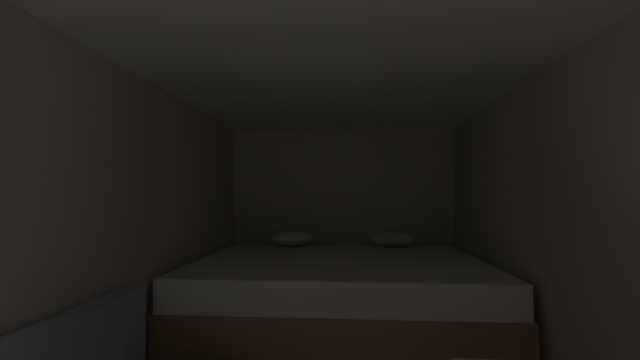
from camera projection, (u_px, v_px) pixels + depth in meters
name	position (u px, v px, depth m)	size (l,w,h in m)	color
wall_back	(342.00, 218.00, 4.53)	(2.68, 0.05, 2.09)	beige
wall_left	(113.00, 239.00, 2.29)	(0.05, 4.63, 2.09)	beige
wall_right	(577.00, 243.00, 2.10)	(0.05, 4.63, 2.09)	beige
ceiling_slab	(335.00, 56.00, 2.24)	(2.68, 4.63, 0.05)	white
bed	(340.00, 299.00, 3.44)	(2.46, 2.01, 0.91)	olive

